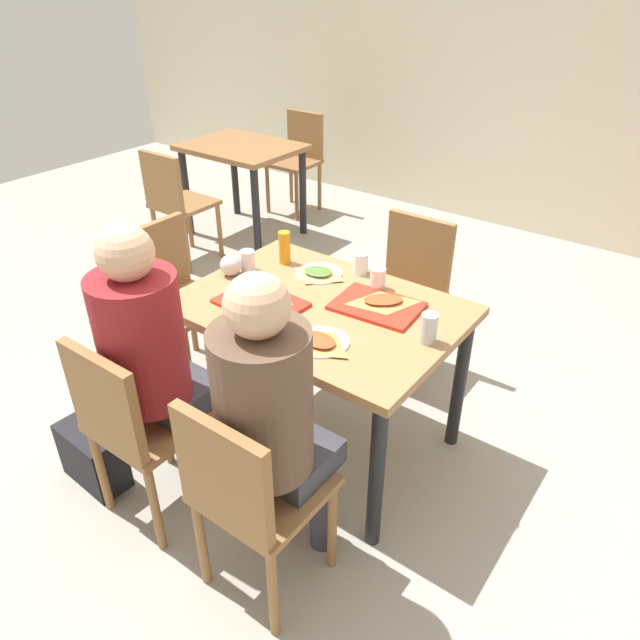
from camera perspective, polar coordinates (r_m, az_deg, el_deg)
The scene contains 28 objects.
ground_plane at distance 3.00m, azimuth 0.00°, elevation -11.32°, with size 10.00×10.00×0.02m, color #9E998E.
back_wall at distance 5.17m, azimuth 23.47°, elevation 22.21°, with size 10.00×0.10×2.80m, color beige.
main_table at distance 2.59m, azimuth 0.00°, elevation -0.41°, with size 1.19×0.84×0.75m.
chair_near_left at distance 2.41m, azimuth -17.59°, elevation -9.24°, with size 0.40×0.40×0.87m.
chair_near_right at distance 2.06m, azimuth -7.02°, elevation -16.10°, with size 0.40×0.40×0.87m.
chair_far_side at distance 3.26m, azimuth 8.48°, elevation 3.44°, with size 0.40×0.40×0.87m.
chair_left_end at distance 3.26m, azimuth -13.92°, elevation 2.85°, with size 0.40×0.40×0.87m.
person_in_red at distance 2.32m, azimuth -15.86°, elevation -2.90°, with size 0.32×0.42×1.28m.
person_in_brown_jacket at distance 1.96m, azimuth -4.68°, elevation -8.86°, with size 0.32×0.42×1.28m.
tray_red_near at distance 2.55m, azimuth -5.72°, elevation 1.66°, with size 0.36×0.26×0.02m, color red.
tray_red_far at distance 2.53m, azimuth 5.49°, elevation 1.35°, with size 0.36×0.26×0.02m, color red.
paper_plate_center at distance 2.79m, azimuth -0.09°, elevation 4.52°, with size 0.22×0.22×0.01m, color white.
paper_plate_near_edge at distance 2.29m, azimuth 0.12°, elevation -2.12°, with size 0.22×0.22×0.01m, color white.
pizza_slice_a at distance 2.56m, azimuth -5.73°, elevation 2.25°, with size 0.25×0.20×0.02m.
pizza_slice_b at distance 2.53m, azimuth 6.09°, elevation 1.85°, with size 0.27×0.26×0.02m.
pizza_slice_c at distance 2.77m, azimuth -0.19°, elevation 4.59°, with size 0.21×0.18×0.02m.
pizza_slice_d at distance 2.27m, azimuth -0.18°, elevation -2.05°, with size 0.23×0.17×0.02m.
plastic_cup_a at distance 2.79m, azimuth 3.91°, elevation 5.47°, with size 0.07×0.07×0.10m, color white.
plastic_cup_b at distance 2.26m, azimuth -4.82°, elevation -1.32°, with size 0.07×0.07×0.10m, color white.
plastic_cup_c at distance 2.83m, azimuth -6.99°, elevation 5.70°, with size 0.07×0.07×0.10m, color white.
plastic_cup_d at distance 2.66m, azimuth 5.59°, elevation 3.99°, with size 0.07×0.07×0.10m, color white.
soda_can at distance 2.30m, azimuth 10.43°, elevation -0.78°, with size 0.07×0.07×0.12m, color #B7BCC6.
condiment_bottle at distance 2.88m, azimuth -3.44°, elevation 6.98°, with size 0.06×0.06×0.16m, color orange.
foil_bundle at distance 2.80m, azimuth -8.61°, elevation 5.23°, with size 0.10×0.10×0.10m, color silver.
handbag at distance 2.88m, azimuth -21.02°, elevation -12.10°, with size 0.32×0.16×0.28m, color black.
background_table at distance 5.00m, azimuth -7.49°, elevation 14.95°, with size 0.90×0.70×0.75m.
background_chair_near at distance 4.56m, azimuth -13.79°, elevation 11.21°, with size 0.40×0.40×0.87m.
background_chair_far at distance 5.56m, azimuth -2.06°, elevation 15.67°, with size 0.40×0.40×0.87m.
Camera 1 is at (1.31, -1.77, 2.02)m, focal length 33.23 mm.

